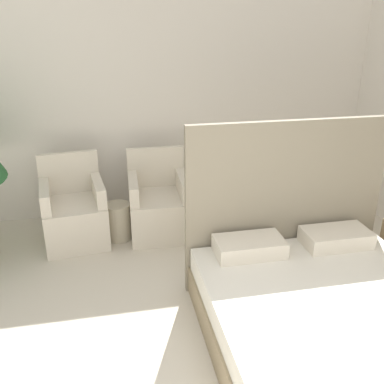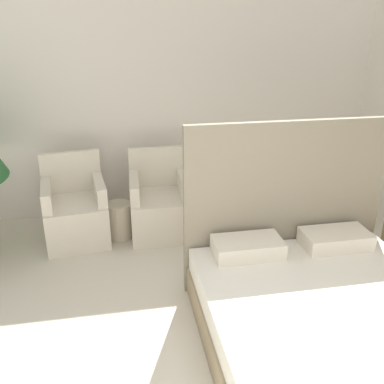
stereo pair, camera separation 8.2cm
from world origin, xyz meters
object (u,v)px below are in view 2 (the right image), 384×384
Objects in this scene: armchair_near_window_left at (76,215)px; side_table at (119,221)px; bed at (331,324)px; armchair_near_window_right at (160,208)px.

armchair_near_window_left is 2.27× the size of side_table.
side_table is (-1.47, 2.13, -0.07)m from bed.
bed is at bearing -63.10° from armchair_near_window_right.
armchair_near_window_right reaches higher than side_table.
bed reaches higher than side_table.
bed is 2.39m from armchair_near_window_right.
armchair_near_window_left is (-1.94, 2.17, 0.03)m from bed.
bed is at bearing -55.41° from side_table.
armchair_near_window_left is 1.00× the size of armchair_near_window_right.
side_table is at bearing -173.53° from armchair_near_window_right.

